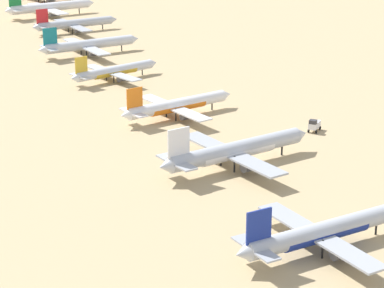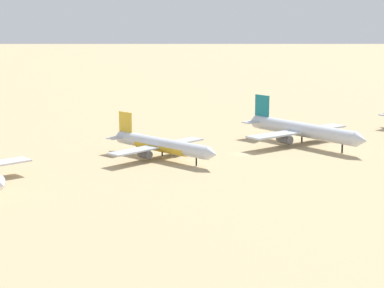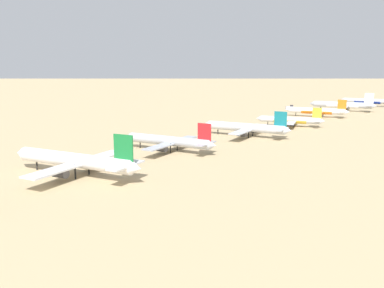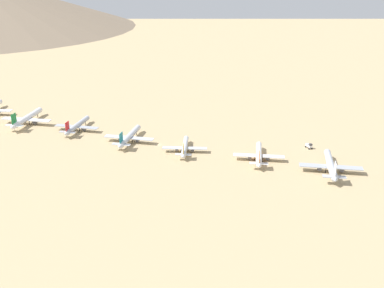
{
  "view_description": "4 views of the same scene",
  "coord_description": "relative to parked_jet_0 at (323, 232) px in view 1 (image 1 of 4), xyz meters",
  "views": [
    {
      "loc": [
        -111.99,
        -281.67,
        72.97
      ],
      "look_at": [
        -22.29,
        -110.21,
        5.66
      ],
      "focal_mm": 74.68,
      "sensor_mm": 36.0,
      "label": 1
    },
    {
      "loc": [
        130.77,
        -104.21,
        34.99
      ],
      "look_at": [
        -0.98,
        -15.65,
        4.27
      ],
      "focal_mm": 59.4,
      "sensor_mm": 36.0,
      "label": 2
    },
    {
      "loc": [
        -84.79,
        202.88,
        34.08
      ],
      "look_at": [
        2.59,
        65.16,
        3.01
      ],
      "focal_mm": 39.38,
      "sensor_mm": 36.0,
      "label": 3
    },
    {
      "loc": [
        -288.94,
        -106.25,
        123.77
      ],
      "look_at": [
        -1.89,
        -24.69,
        3.95
      ],
      "focal_mm": 43.77,
      "sensor_mm": 36.0,
      "label": 4
    }
  ],
  "objects": [
    {
      "name": "parked_jet_2",
      "position": [
        14.35,
        94.12,
        -0.2
      ],
      "size": [
        40.98,
        33.47,
        11.83
      ],
      "color": "white",
      "rests_on": "ground"
    },
    {
      "name": "parked_jet_5",
      "position": [
        31.94,
        235.51,
        -0.0
      ],
      "size": [
        42.54,
        34.56,
        12.27
      ],
      "color": "#B2B7C1",
      "rests_on": "ground"
    },
    {
      "name": "service_truck",
      "position": [
        43.76,
        63.36,
        -2.06
      ],
      "size": [
        5.62,
        5.18,
        3.9
      ],
      "color": "silver",
      "rests_on": "ground"
    },
    {
      "name": "parked_jet_0",
      "position": [
        0.0,
        0.0,
        0.0
      ],
      "size": [
        43.09,
        34.99,
        12.43
      ],
      "color": "#B2B7C1",
      "rests_on": "ground"
    },
    {
      "name": "parked_jet_4",
      "position": [
        20.89,
        187.82,
        0.22
      ],
      "size": [
        44.81,
        36.42,
        12.92
      ],
      "color": "silver",
      "rests_on": "ground"
    },
    {
      "name": "parked_jet_3",
      "position": [
        14.48,
        144.59,
        -0.52
      ],
      "size": [
        37.32,
        30.63,
        10.86
      ],
      "color": "silver",
      "rests_on": "ground"
    },
    {
      "name": "parked_jet_6",
      "position": [
        34.76,
        281.32,
        0.7
      ],
      "size": [
        49.85,
        40.59,
        14.37
      ],
      "color": "white",
      "rests_on": "ground"
    },
    {
      "name": "parked_jet_1",
      "position": [
        8.49,
        48.9,
        0.4
      ],
      "size": [
        47.22,
        38.51,
        13.62
      ],
      "color": "#B2B7C1",
      "rests_on": "ground"
    },
    {
      "name": "ground_plane",
      "position": [
        21.74,
        165.72,
        -4.13
      ],
      "size": [
        1976.18,
        1976.18,
        0.0
      ],
      "primitive_type": "plane",
      "color": "tan"
    }
  ]
}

